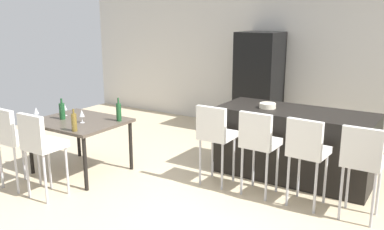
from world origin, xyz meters
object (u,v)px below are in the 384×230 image
(wine_bottle_inner, at_px, (62,111))
(refrigerator, at_px, (259,84))
(dining_table, at_px, (80,125))
(bar_chair_right, at_px, (307,149))
(wine_bottle_corner, at_px, (74,122))
(wine_glass_middle, at_px, (82,114))
(bar_chair_left, at_px, (215,133))
(wine_glass_left, at_px, (64,107))
(wine_bottle_right, at_px, (119,112))
(kitchen_island, at_px, (294,144))
(wine_glass_far, at_px, (36,111))
(bar_chair_far, at_px, (362,158))
(dining_chair_far, at_px, (40,142))
(bar_chair_middle, at_px, (259,140))
(dining_chair_near, at_px, (12,135))
(fruit_bowl, at_px, (268,106))

(wine_bottle_inner, distance_m, refrigerator, 3.50)
(dining_table, height_order, refrigerator, refrigerator)
(bar_chair_right, relative_size, dining_table, 0.89)
(wine_bottle_corner, distance_m, wine_glass_middle, 0.40)
(bar_chair_left, relative_size, wine_glass_left, 6.03)
(wine_bottle_right, relative_size, wine_glass_left, 1.83)
(kitchen_island, distance_m, wine_glass_far, 3.52)
(refrigerator, bearing_deg, bar_chair_far, -47.59)
(dining_chair_far, distance_m, refrigerator, 4.06)
(kitchen_island, bearing_deg, wine_bottle_corner, -140.40)
(bar_chair_right, height_order, wine_bottle_right, wine_bottle_right)
(bar_chair_right, xyz_separation_m, bar_chair_far, (0.58, -0.00, 0.00))
(wine_bottle_inner, relative_size, wine_glass_middle, 1.67)
(bar_chair_middle, height_order, bar_chair_right, same)
(wine_glass_far, bearing_deg, dining_chair_near, -66.13)
(wine_bottle_corner, height_order, wine_glass_far, wine_bottle_corner)
(wine_glass_left, bearing_deg, bar_chair_left, 13.76)
(bar_chair_right, height_order, dining_chair_near, same)
(wine_glass_far, bearing_deg, refrigerator, 62.03)
(bar_chair_middle, distance_m, bar_chair_far, 1.16)
(bar_chair_left, relative_size, bar_chair_middle, 1.00)
(dining_chair_near, bearing_deg, wine_glass_left, 96.69)
(dining_chair_near, relative_size, refrigerator, 0.57)
(dining_table, distance_m, refrigerator, 3.34)
(wine_bottle_right, bearing_deg, wine_glass_middle, -136.55)
(dining_chair_near, distance_m, refrigerator, 4.22)
(bar_chair_right, xyz_separation_m, fruit_bowl, (-0.78, 0.73, 0.26))
(dining_table, height_order, wine_bottle_corner, wine_bottle_corner)
(dining_table, bearing_deg, dining_chair_far, -72.70)
(bar_chair_right, distance_m, wine_glass_middle, 2.91)
(bar_chair_far, bearing_deg, wine_glass_middle, -168.88)
(bar_chair_right, bearing_deg, kitchen_island, 117.31)
(wine_bottle_right, bearing_deg, bar_chair_far, 6.29)
(kitchen_island, xyz_separation_m, bar_chair_far, (1.00, -0.81, 0.24))
(bar_chair_middle, bearing_deg, wine_glass_middle, -163.40)
(wine_bottle_inner, xyz_separation_m, wine_bottle_right, (0.72, 0.34, 0.01))
(wine_glass_middle, distance_m, wine_glass_far, 0.68)
(bar_chair_far, xyz_separation_m, wine_glass_far, (-4.05, -0.90, 0.17))
(wine_bottle_right, bearing_deg, dining_chair_far, -100.97)
(bar_chair_far, xyz_separation_m, dining_chair_far, (-3.27, -1.45, 0.00))
(bar_chair_middle, distance_m, bar_chair_right, 0.58)
(bar_chair_middle, bearing_deg, wine_bottle_inner, -165.40)
(bar_chair_left, relative_size, refrigerator, 0.57)
(wine_glass_left, bearing_deg, bar_chair_right, 9.02)
(bar_chair_right, relative_size, wine_bottle_corner, 3.72)
(wine_bottle_right, xyz_separation_m, wine_glass_middle, (-0.35, -0.33, -0.00))
(dining_table, xyz_separation_m, fruit_bowl, (2.17, 1.33, 0.28))
(wine_bottle_corner, height_order, wine_bottle_right, wine_bottle_right)
(bar_chair_left, bearing_deg, wine_glass_left, -166.24)
(bar_chair_right, bearing_deg, bar_chair_middle, -179.99)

